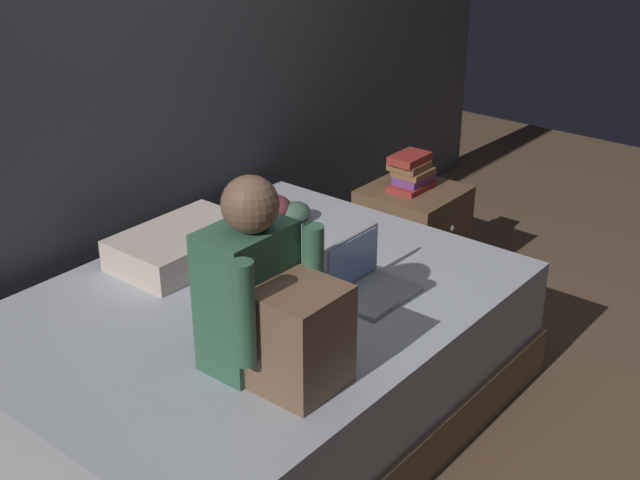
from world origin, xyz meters
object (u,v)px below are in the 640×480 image
at_px(nightstand, 412,238).
at_px(laptop, 366,281).
at_px(person_sitting, 268,302).
at_px(clothes_pile, 276,210).
at_px(bed, 255,359).
at_px(book_stack, 411,172).
at_px(pillow, 183,245).

height_order(nightstand, laptop, laptop).
bearing_deg(person_sitting, clothes_pile, 40.72).
distance_m(nightstand, person_sitting, 1.76).
xyz_separation_m(bed, book_stack, (1.30, 0.16, 0.36)).
height_order(bed, nightstand, nightstand).
relative_size(bed, clothes_pile, 7.65).
distance_m(laptop, book_stack, 1.10).
bearing_deg(nightstand, laptop, -156.44).
bearing_deg(clothes_pile, book_stack, -20.01).
bearing_deg(pillow, person_sitting, -114.70).
xyz_separation_m(bed, person_sitting, (-0.31, -0.36, 0.52)).
distance_m(nightstand, laptop, 1.13).
distance_m(laptop, pillow, 0.78).
height_order(pillow, clothes_pile, pillow).
distance_m(person_sitting, book_stack, 1.69).
bearing_deg(pillow, bed, -98.62).
height_order(bed, clothes_pile, clothes_pile).
height_order(person_sitting, book_stack, person_sitting).
height_order(nightstand, pillow, pillow).
distance_m(person_sitting, clothes_pile, 1.20).
bearing_deg(nightstand, bed, -174.01).
xyz_separation_m(nightstand, person_sitting, (-1.61, -0.50, 0.51)).
xyz_separation_m(laptop, clothes_pile, (0.29, 0.71, 0.00)).
bearing_deg(bed, pillow, 81.38).
height_order(laptop, clothes_pile, laptop).
bearing_deg(nightstand, book_stack, 95.75).
xyz_separation_m(laptop, pillow, (-0.23, 0.75, 0.01)).
relative_size(pillow, clothes_pile, 2.14).
relative_size(nightstand, person_sitting, 0.81).
bearing_deg(laptop, person_sitting, -174.00).
relative_size(nightstand, pillow, 0.95).
distance_m(laptop, clothes_pile, 0.77).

